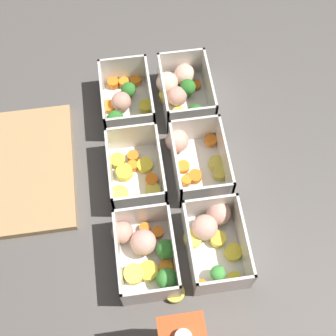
{
  "coord_description": "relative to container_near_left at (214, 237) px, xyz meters",
  "views": [
    {
      "loc": [
        -0.41,
        0.06,
        0.85
      ],
      "look_at": [
        0.0,
        0.0,
        0.03
      ],
      "focal_mm": 50.0,
      "sensor_mm": 36.0,
      "label": 1
    }
  ],
  "objects": [
    {
      "name": "container_far_center",
      "position": [
        0.15,
        0.13,
        -0.0
      ],
      "size": [
        0.15,
        0.11,
        0.08
      ],
      "color": "silver",
      "rests_on": "ground_plane"
    },
    {
      "name": "container_near_left",
      "position": [
        0.0,
        0.0,
        0.0
      ],
      "size": [
        0.18,
        0.11,
        0.08
      ],
      "color": "silver",
      "rests_on": "ground_plane"
    },
    {
      "name": "cutting_board",
      "position": [
        0.2,
        0.34,
        -0.02
      ],
      "size": [
        0.28,
        0.18,
        0.02
      ],
      "color": "tan",
      "rests_on": "ground_plane"
    },
    {
      "name": "container_far_left",
      "position": [
        -0.01,
        0.13,
        -0.0
      ],
      "size": [
        0.17,
        0.13,
        0.08
      ],
      "color": "silver",
      "rests_on": "ground_plane"
    },
    {
      "name": "ground_plane",
      "position": [
        0.15,
        0.06,
        -0.03
      ],
      "size": [
        4.0,
        4.0,
        0.0
      ],
      "primitive_type": "plane",
      "color": "#56514C"
    },
    {
      "name": "container_near_right",
      "position": [
        0.34,
        0.01,
        0.0
      ],
      "size": [
        0.16,
        0.12,
        0.08
      ],
      "color": "silver",
      "rests_on": "ground_plane"
    },
    {
      "name": "container_far_right",
      "position": [
        0.32,
        0.13,
        -0.0
      ],
      "size": [
        0.16,
        0.12,
        0.08
      ],
      "color": "silver",
      "rests_on": "ground_plane"
    },
    {
      "name": "container_near_center",
      "position": [
        0.16,
        0.01,
        -0.0
      ],
      "size": [
        0.17,
        0.13,
        0.08
      ],
      "color": "silver",
      "rests_on": "ground_plane"
    }
  ]
}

